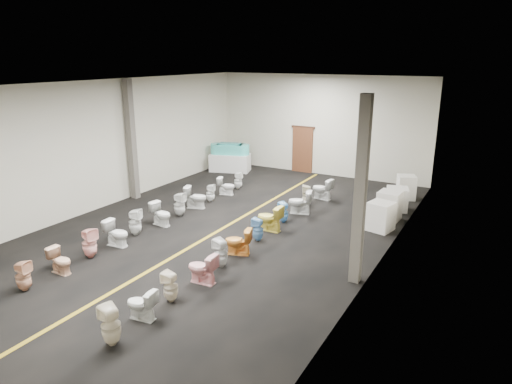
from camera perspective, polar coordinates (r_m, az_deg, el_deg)
floor at (r=14.70m, az=-3.92°, el=-4.41°), size 16.00×16.00×0.00m
ceiling at (r=13.74m, az=-4.30°, el=13.38°), size 16.00×16.00×0.00m
wall_back at (r=21.09m, az=8.00°, el=8.25°), size 10.00×0.00×10.00m
wall_left at (r=17.26m, az=-18.20°, el=5.73°), size 0.00×16.00×16.00m
wall_right at (r=12.12m, az=16.11°, el=1.54°), size 0.00×16.00×16.00m
aisle_stripe at (r=14.70m, az=-3.92°, el=-4.40°), size 0.12×15.60×0.01m
back_door at (r=21.53m, az=5.83°, el=5.25°), size 1.00×0.10×2.10m
door_frame at (r=21.36m, az=5.92°, el=8.07°), size 1.15×0.08×0.10m
column_left at (r=17.77m, az=-15.30°, el=6.26°), size 0.25×0.25×4.50m
column_right at (r=10.77m, az=12.93°, el=-0.08°), size 0.25×0.25×4.50m
display_table at (r=21.75m, az=-3.26°, el=3.70°), size 2.04×1.43×0.82m
bathtub at (r=21.61m, az=-3.28°, el=5.40°), size 1.80×1.02×0.55m
appliance_crate_a at (r=14.81m, az=15.32°, el=-2.95°), size 0.85×0.85×0.91m
appliance_crate_b at (r=15.82m, az=16.33°, el=-1.66°), size 0.76×0.76×0.97m
appliance_crate_c at (r=16.91m, az=17.20°, el=-0.84°), size 0.89×0.89×0.82m
appliance_crate_d at (r=18.33m, az=18.26°, el=0.56°), size 0.84×0.84×0.92m
toilet_left_1 at (r=12.04m, az=-27.11°, el=-9.31°), size 0.40×0.40×0.75m
toilet_left_2 at (r=12.59m, az=-23.25°, el=-7.90°), size 0.66×0.38×0.67m
toilet_left_3 at (r=13.17m, az=-20.10°, el=-6.01°), size 0.44×0.43×0.86m
toilet_left_4 at (r=13.76m, az=-17.00°, el=-4.96°), size 0.77×0.47×0.76m
toilet_left_5 at (r=14.39m, az=-14.88°, el=-3.67°), size 0.49×0.48×0.83m
toilet_left_6 at (r=15.04m, az=-11.77°, el=-2.71°), size 0.79×0.51×0.75m
toilet_left_7 at (r=15.73m, az=-9.55°, el=-1.55°), size 0.43×0.43×0.84m
toilet_left_8 at (r=16.52m, az=-7.54°, el=-0.65°), size 0.89×0.67×0.80m
toilet_left_9 at (r=17.17m, az=-5.72°, el=-0.13°), size 0.38×0.38×0.68m
toilet_left_10 at (r=18.02m, az=-3.73°, el=0.75°), size 0.76×0.55×0.69m
toilet_left_11 at (r=18.76m, az=-2.24°, el=1.46°), size 0.40×0.40×0.72m
toilet_right_0 at (r=9.34m, az=-17.70°, el=-15.62°), size 0.46×0.46×0.82m
toilet_right_1 at (r=10.00m, az=-14.14°, el=-13.46°), size 0.71×0.46×0.68m
toilet_right_2 at (r=10.50m, az=-10.63°, el=-11.56°), size 0.34×0.33×0.72m
toilet_right_3 at (r=11.17m, az=-6.74°, el=-9.44°), size 0.77×0.47×0.76m
toilet_right_4 at (r=11.91m, az=-4.40°, el=-7.62°), size 0.44×0.43×0.77m
toilet_right_5 at (r=12.61m, az=-2.24°, el=-6.21°), size 0.83×0.64×0.75m
toilet_right_6 at (r=13.51m, az=0.25°, el=-4.71°), size 0.34×0.33×0.70m
toilet_right_7 at (r=14.26m, az=1.72°, el=-3.27°), size 0.82×0.47×0.83m
toilet_right_8 at (r=15.01m, az=3.47°, el=-2.55°), size 0.42×0.41×0.69m
toilet_right_9 at (r=15.87m, az=5.53°, el=-1.26°), size 0.91×0.67×0.83m
toilet_right_10 at (r=16.79m, az=6.40°, el=-0.39°), size 0.45×0.45×0.76m
toilet_right_11 at (r=17.58m, az=8.29°, el=0.39°), size 0.85×0.56×0.81m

